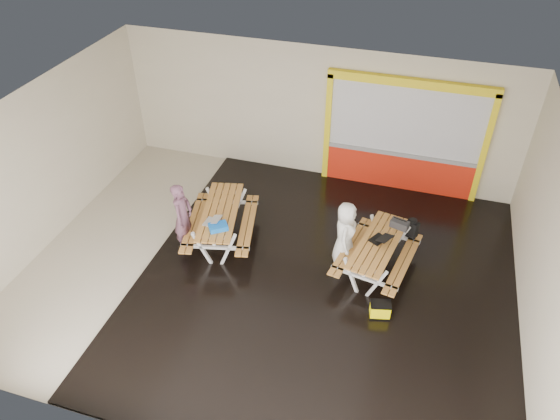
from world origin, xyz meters
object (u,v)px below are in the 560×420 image
(person_left, at_px, (183,217))
(toolbox, at_px, (400,224))
(backpack, at_px, (412,228))
(fluke_bag, at_px, (380,310))
(picnic_table_left, at_px, (221,218))
(dark_case, at_px, (353,257))
(laptop_left, at_px, (212,221))
(laptop_right, at_px, (380,239))
(person_right, at_px, (345,234))
(picnic_table_right, at_px, (378,249))
(blue_pouch, at_px, (218,227))

(person_left, distance_m, toolbox, 4.58)
(backpack, distance_m, fluke_bag, 2.09)
(fluke_bag, bearing_deg, backpack, 80.85)
(picnic_table_left, distance_m, person_left, 0.85)
(person_left, bearing_deg, dark_case, -81.63)
(laptop_left, xyz_separation_m, fluke_bag, (3.73, -0.81, -0.68))
(backpack, bearing_deg, dark_case, -152.44)
(toolbox, bearing_deg, person_left, -166.33)
(laptop_left, height_order, backpack, laptop_left)
(person_left, xyz_separation_m, laptop_left, (0.66, 0.04, 0.01))
(toolbox, relative_size, backpack, 0.97)
(laptop_right, relative_size, fluke_bag, 1.18)
(laptop_left, distance_m, laptop_right, 3.51)
(picnic_table_left, xyz_separation_m, person_right, (2.75, 0.03, 0.20))
(picnic_table_right, relative_size, blue_pouch, 5.96)
(toolbox, distance_m, backpack, 0.33)
(laptop_right, relative_size, blue_pouch, 1.38)
(person_right, distance_m, laptop_right, 0.72)
(person_left, height_order, dark_case, person_left)
(dark_case, bearing_deg, picnic_table_right, -19.80)
(picnic_table_right, xyz_separation_m, person_left, (-4.11, -0.48, 0.27))
(dark_case, relative_size, fluke_bag, 1.00)
(backpack, xyz_separation_m, fluke_bag, (-0.32, -2.00, -0.53))
(picnic_table_right, xyz_separation_m, backpack, (0.60, 0.75, 0.13))
(blue_pouch, bearing_deg, person_right, 13.74)
(picnic_table_left, relative_size, person_left, 1.49)
(person_right, height_order, dark_case, person_right)
(laptop_left, xyz_separation_m, backpack, (4.05, 1.19, -0.15))
(person_left, height_order, blue_pouch, person_left)
(picnic_table_right, distance_m, fluke_bag, 1.34)
(person_right, xyz_separation_m, fluke_bag, (0.98, -1.28, -0.63))
(person_right, relative_size, toolbox, 3.53)
(picnic_table_right, height_order, laptop_right, laptop_right)
(picnic_table_right, relative_size, fluke_bag, 5.08)
(backpack, bearing_deg, blue_pouch, -160.75)
(laptop_right, xyz_separation_m, fluke_bag, (0.26, -1.30, -0.65))
(toolbox, bearing_deg, backpack, 29.69)
(person_left, relative_size, laptop_right, 3.10)
(person_left, bearing_deg, picnic_table_right, -85.31)
(picnic_table_left, distance_m, picnic_table_right, 3.45)
(person_left, bearing_deg, backpack, -77.31)
(person_right, bearing_deg, picnic_table_right, -98.20)
(laptop_right, height_order, dark_case, laptop_right)
(picnic_table_left, height_order, person_right, person_right)
(toolbox, xyz_separation_m, dark_case, (-0.84, -0.42, -0.76))
(laptop_left, height_order, fluke_bag, laptop_left)
(toolbox, bearing_deg, picnic_table_right, -119.43)
(blue_pouch, bearing_deg, toolbox, 18.43)
(person_left, xyz_separation_m, fluke_bag, (4.39, -0.77, -0.67))
(laptop_right, bearing_deg, picnic_table_right, -112.80)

